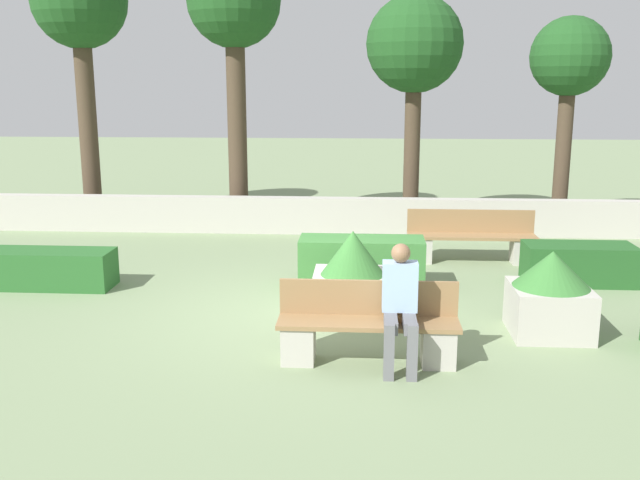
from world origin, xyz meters
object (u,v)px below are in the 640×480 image
object	(u,v)px
tree_leftmost	(80,10)
planter_corner_left	(353,278)
bench_front	(368,332)
tree_center_right	(415,48)
tree_center_left	(234,11)
person_seated_man	(400,301)
tree_rightmost	(570,63)
planter_corner_right	(550,293)
bench_left_side	(471,242)

from	to	relation	value
tree_leftmost	planter_corner_left	bearing A→B (deg)	-47.03
bench_front	tree_center_right	bearing A→B (deg)	83.26
tree_leftmost	tree_center_left	xyz separation A→B (m)	(3.37, -0.41, -0.08)
person_seated_man	tree_center_left	world-z (taller)	tree_center_left
person_seated_man	tree_leftmost	world-z (taller)	tree_leftmost
planter_corner_left	tree_rightmost	world-z (taller)	tree_rightmost
bench_front	planter_corner_left	distance (m)	1.57
bench_front	tree_center_right	xyz separation A→B (m)	(0.93, 7.88, 3.36)
tree_center_right	tree_rightmost	world-z (taller)	tree_center_right
planter_corner_right	tree_center_right	world-z (taller)	tree_center_right
tree_leftmost	tree_center_left	bearing A→B (deg)	-6.88
person_seated_man	tree_center_left	bearing A→B (deg)	112.05
tree_center_left	tree_center_right	world-z (taller)	tree_center_left
bench_left_side	planter_corner_right	xyz separation A→B (m)	(0.44, -3.57, 0.17)
tree_center_left	tree_center_right	bearing A→B (deg)	6.05
bench_left_side	tree_center_right	distance (m)	4.77
planter_corner_left	planter_corner_right	xyz separation A→B (m)	(2.42, -0.52, 0.00)
bench_left_side	planter_corner_left	distance (m)	3.64
person_seated_man	tree_center_right	size ratio (longest dim) A/B	0.28
planter_corner_left	tree_rightmost	size ratio (longest dim) A/B	0.27
tree_center_left	tree_rightmost	bearing A→B (deg)	3.02
bench_front	planter_corner_right	size ratio (longest dim) A/B	1.90
bench_left_side	tree_leftmost	size ratio (longest dim) A/B	0.38
bench_front	tree_leftmost	xyz separation A→B (m)	(-6.12, 7.90, 4.17)
person_seated_man	bench_front	bearing A→B (deg)	156.96
tree_leftmost	tree_center_right	distance (m)	7.10
tree_leftmost	tree_center_right	xyz separation A→B (m)	(7.05, -0.02, -0.81)
bench_left_side	tree_center_left	distance (m)	6.75
planter_corner_left	planter_corner_right	distance (m)	2.48
bench_left_side	tree_center_left	xyz separation A→B (m)	(-4.53, 2.90, 4.08)
tree_leftmost	tree_rightmost	bearing A→B (deg)	-0.25
person_seated_man	tree_center_right	xyz separation A→B (m)	(0.60, 8.03, 2.96)
planter_corner_right	tree_center_right	size ratio (longest dim) A/B	0.22
person_seated_man	tree_leftmost	distance (m)	10.98
planter_corner_left	tree_rightmost	xyz separation A→B (m)	(4.30, 6.31, 2.88)
planter_corner_right	tree_center_right	distance (m)	7.67
tree_leftmost	planter_corner_right	bearing A→B (deg)	-39.49
planter_corner_right	tree_center_left	xyz separation A→B (m)	(-4.97, 6.47, 3.91)
bench_left_side	tree_center_left	bearing A→B (deg)	155.44
bench_front	tree_rightmost	world-z (taller)	tree_rightmost
bench_front	tree_center_right	size ratio (longest dim) A/B	0.41
person_seated_man	tree_center_left	size ratio (longest dim) A/B	0.24
tree_leftmost	tree_center_left	distance (m)	3.39
planter_corner_left	tree_center_left	bearing A→B (deg)	113.23
bench_left_side	tree_leftmost	xyz separation A→B (m)	(-7.90, 3.31, 4.16)
tree_center_right	tree_rightmost	bearing A→B (deg)	-0.53
bench_front	bench_left_side	world-z (taller)	same
bench_left_side	tree_center_right	size ratio (longest dim) A/B	0.45
tree_rightmost	tree_center_right	bearing A→B (deg)	179.47
person_seated_man	tree_center_right	world-z (taller)	tree_center_right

